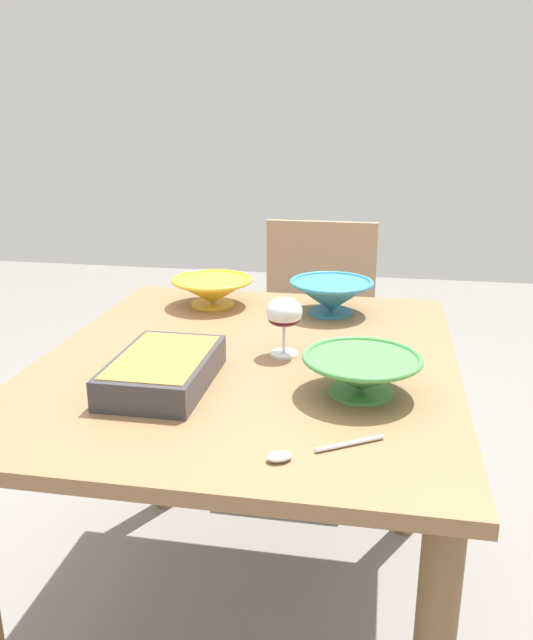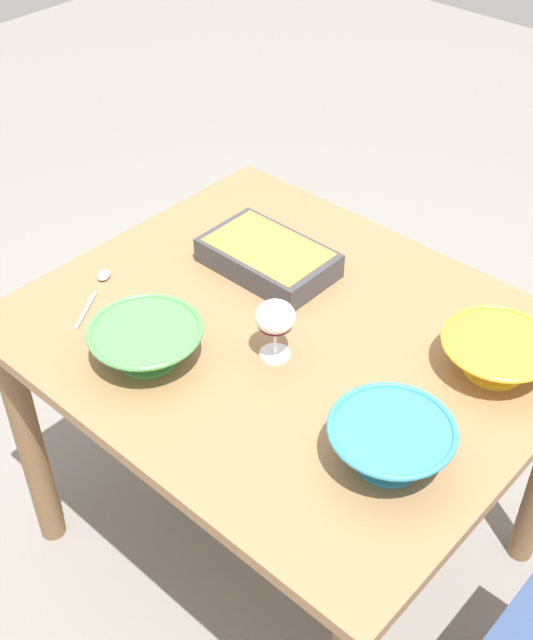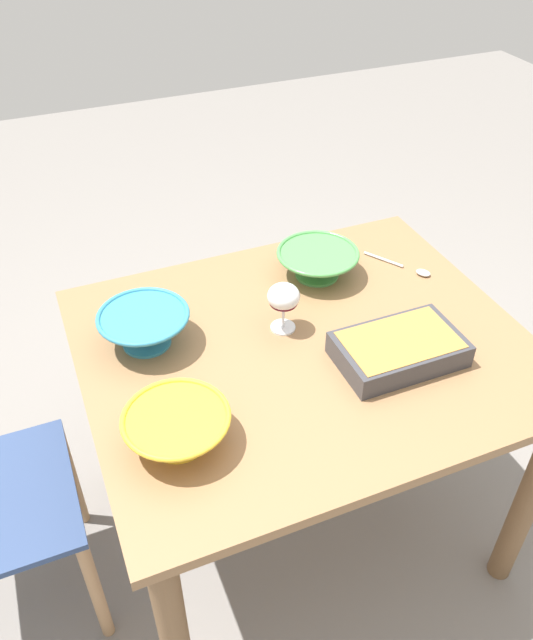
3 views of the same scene
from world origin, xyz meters
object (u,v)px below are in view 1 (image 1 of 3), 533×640
dining_table (249,409)px  serving_bowl (362,372)px  casserole_dish (163,369)px  mixing_bowl (331,295)px  small_bowl (212,290)px  serving_spoon (302,452)px  wine_glass (284,315)px  chair (316,336)px

dining_table → serving_bowl: bearing=-121.3°
casserole_dish → serving_bowl: (0.03, -0.41, 0.01)m
dining_table → mixing_bowl: mixing_bowl is taller
small_bowl → serving_spoon: bearing=-155.7°
mixing_bowl → serving_spoon: mixing_bowl is taller
mixing_bowl → serving_spoon: 0.82m
serving_bowl → mixing_bowl: bearing=11.3°
dining_table → mixing_bowl: (0.38, -0.16, 0.19)m
casserole_dish → wine_glass: bearing=-45.3°
wine_glass → dining_table: bearing=110.4°
casserole_dish → small_bowl: 0.59m
dining_table → casserole_dish: casserole_dish is taller
small_bowl → chair: bearing=-25.5°
casserole_dish → serving_bowl: size_ratio=1.29×
serving_spoon → mixing_bowl: bearing=1.7°
dining_table → wine_glass: wine_glass is taller
wine_glass → mixing_bowl: 0.36m
chair → mixing_bowl: chair is taller
small_bowl → dining_table: bearing=-154.1°
casserole_dish → dining_table: bearing=-36.9°
mixing_bowl → serving_spoon: size_ratio=1.21×
small_bowl → casserole_dish: bearing=-175.1°
casserole_dish → mixing_bowl: mixing_bowl is taller
casserole_dish → small_bowl: bearing=4.9°
small_bowl → serving_bowl: (-0.56, -0.46, 0.00)m
dining_table → small_bowl: small_bowl is taller
casserole_dish → chair: bearing=-10.4°
small_bowl → serving_spoon: size_ratio=1.22×
serving_spoon → dining_table: bearing=22.8°
serving_bowl → chair: bearing=10.5°
wine_glass → small_bowl: wine_glass is taller
dining_table → serving_bowl: size_ratio=4.72×
casserole_dish → mixing_bowl: (0.57, -0.30, 0.02)m
chair → serving_bowl: bearing=-169.5°
wine_glass → casserole_dish: bearing=134.7°
wine_glass → serving_bowl: 0.27m
small_bowl → serving_bowl: same height
chair → casserole_dish: bearing=169.6°
chair → dining_table: bearing=176.1°
casserole_dish → serving_bowl: serving_bowl is taller
mixing_bowl → chair: bearing=9.7°
mixing_bowl → serving_bowl: mixing_bowl is taller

